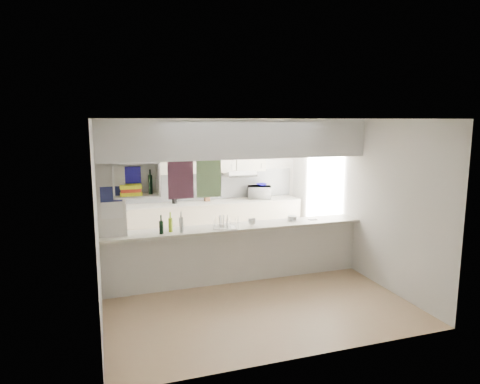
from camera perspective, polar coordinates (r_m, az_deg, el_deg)
name	(u,v)px	position (r m, az deg, el deg)	size (l,w,h in m)	color
floor	(237,281)	(7.11, -0.38, -11.74)	(4.80, 4.80, 0.00)	tan
ceiling	(237,119)	(6.63, -0.40, 9.70)	(4.80, 4.80, 0.00)	white
wall_back	(202,182)	(9.03, -5.05, 1.36)	(4.20, 4.20, 0.00)	silver
wall_left	(97,211)	(6.44, -18.50, -2.44)	(4.80, 4.80, 0.00)	silver
wall_right	(352,195)	(7.65, 14.77, -0.42)	(4.80, 4.80, 0.00)	silver
servery_partition	(226,180)	(6.64, -1.82, 1.55)	(4.20, 0.50, 2.60)	silver
cubby_shelf	(135,182)	(6.32, -13.87, 1.34)	(0.65, 0.35, 0.50)	white
kitchen_run	(213,206)	(8.90, -3.62, -1.85)	(3.60, 0.63, 2.24)	beige
microwave	(260,192)	(9.16, 2.62, -0.05)	(0.49, 0.33, 0.27)	white
bowl	(261,185)	(9.14, 2.88, 0.96)	(0.23, 0.23, 0.06)	#120C89
dish_rack	(226,222)	(6.70, -1.88, -4.09)	(0.46, 0.40, 0.21)	silver
cup	(252,222)	(6.83, 1.62, -3.99)	(0.13, 0.13, 0.10)	white
wine_bottles	(172,225)	(6.48, -9.12, -4.39)	(0.36, 0.14, 0.32)	black
plastic_tubs	(293,218)	(7.25, 7.12, -3.49)	(0.50, 0.18, 0.08)	silver
utensil_jar	(175,200)	(8.72, -8.72, -1.06)	(0.10, 0.10, 0.15)	black
knife_block	(207,196)	(8.88, -4.42, -0.57)	(0.11, 0.08, 0.21)	#4F2F1B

